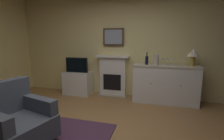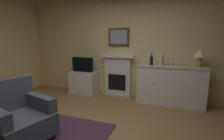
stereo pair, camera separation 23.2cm
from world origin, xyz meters
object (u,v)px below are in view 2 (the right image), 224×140
at_px(vase_decorative, 161,60).
at_px(tv_cabinet, 83,82).
at_px(sideboard_cabinet, 170,85).
at_px(wine_bottle, 151,60).
at_px(framed_picture, 119,37).
at_px(fireplace_unit, 118,76).
at_px(wine_glass_right, 179,61).
at_px(table_lamp, 200,54).
at_px(wine_glass_center, 173,60).
at_px(wine_glass_left, 168,60).
at_px(armchair, 17,117).
at_px(tv_set, 82,65).

height_order(vase_decorative, tv_cabinet, vase_decorative).
xyz_separation_m(sideboard_cabinet, wine_bottle, (-0.45, -0.03, 0.57)).
relative_size(framed_picture, wine_bottle, 1.90).
distance_m(fireplace_unit, wine_glass_right, 1.59).
distance_m(framed_picture, table_lamp, 1.97).
xyz_separation_m(sideboard_cabinet, tv_cabinet, (-2.32, 0.02, -0.15)).
height_order(wine_bottle, wine_glass_center, wine_bottle).
bearing_deg(sideboard_cabinet, fireplace_unit, 172.51).
bearing_deg(vase_decorative, wine_glass_right, 0.69).
height_order(wine_glass_left, vase_decorative, vase_decorative).
xyz_separation_m(sideboard_cabinet, wine_glass_left, (-0.07, -0.00, 0.58)).
height_order(wine_glass_left, armchair, wine_glass_left).
relative_size(table_lamp, wine_glass_right, 2.42).
height_order(sideboard_cabinet, armchair, same).
relative_size(wine_glass_left, armchair, 0.17).
xyz_separation_m(fireplace_unit, sideboard_cabinet, (1.35, -0.18, -0.09)).
bearing_deg(vase_decorative, tv_set, 178.86).
distance_m(table_lamp, vase_decorative, 0.81).
height_order(fireplace_unit, wine_bottle, wine_bottle).
bearing_deg(armchair, tv_cabinet, 95.83).
xyz_separation_m(wine_glass_right, tv_cabinet, (-2.47, 0.06, -0.73)).
relative_size(fireplace_unit, tv_cabinet, 1.47).
distance_m(fireplace_unit, armchair, 2.62).
bearing_deg(wine_bottle, framed_picture, 164.56).
xyz_separation_m(fireplace_unit, table_lamp, (1.92, -0.18, 0.65)).
height_order(wine_bottle, armchair, wine_bottle).
bearing_deg(wine_glass_center, wine_glass_right, -34.39).
xyz_separation_m(vase_decorative, tv_set, (-2.10, 0.04, -0.23)).
bearing_deg(wine_glass_left, tv_set, -179.87).
height_order(framed_picture, wine_glass_left, framed_picture).
xyz_separation_m(wine_bottle, armchair, (-1.63, -2.31, -0.64)).
height_order(framed_picture, wine_bottle, framed_picture).
bearing_deg(wine_glass_center, table_lamp, -3.19).
xyz_separation_m(framed_picture, wine_glass_center, (1.38, -0.19, -0.54)).
height_order(sideboard_cabinet, tv_set, tv_set).
height_order(wine_glass_center, wine_glass_right, same).
bearing_deg(tv_set, armchair, -84.11).
relative_size(wine_glass_center, vase_decorative, 0.59).
bearing_deg(tv_set, sideboard_cabinet, 0.20).
bearing_deg(wine_glass_right, tv_set, 179.13).
bearing_deg(armchair, tv_set, 95.89).
relative_size(wine_glass_left, wine_glass_center, 1.00).
bearing_deg(table_lamp, wine_glass_left, -179.73).
distance_m(framed_picture, wine_glass_center, 1.50).
relative_size(table_lamp, vase_decorative, 1.42).
height_order(wine_bottle, wine_glass_right, wine_bottle).
xyz_separation_m(framed_picture, tv_cabinet, (-0.97, -0.21, -1.27)).
xyz_separation_m(wine_bottle, wine_glass_center, (0.48, 0.06, 0.01)).
height_order(table_lamp, wine_glass_left, table_lamp).
height_order(wine_glass_left, tv_cabinet, wine_glass_left).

